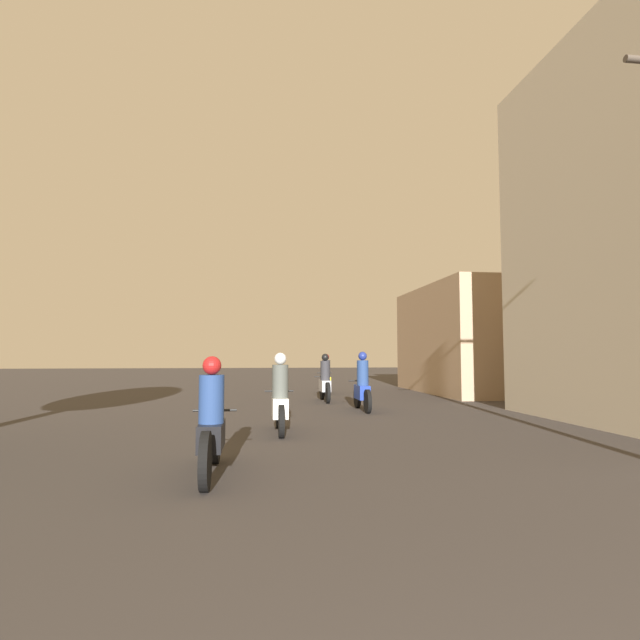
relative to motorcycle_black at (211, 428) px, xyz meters
name	(u,v)px	position (x,y,z in m)	size (l,w,h in m)	color
motorcycle_black	(211,428)	(0.00, 0.00, 0.00)	(0.60, 2.17, 1.53)	black
motorcycle_white	(280,401)	(1.04, 3.42, 0.02)	(0.60, 1.89, 1.59)	black
motorcycle_blue	(362,387)	(3.49, 7.08, 0.04)	(0.60, 2.01, 1.63)	black
motorcycle_silver	(325,382)	(2.83, 9.92, 0.02)	(0.60, 2.05, 1.59)	black
motorcycle_yellow	(326,378)	(3.35, 13.40, 0.02)	(0.60, 1.99, 1.58)	black
building_right_far	(485,340)	(10.02, 13.19, 1.57)	(5.34, 7.60, 4.36)	tan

